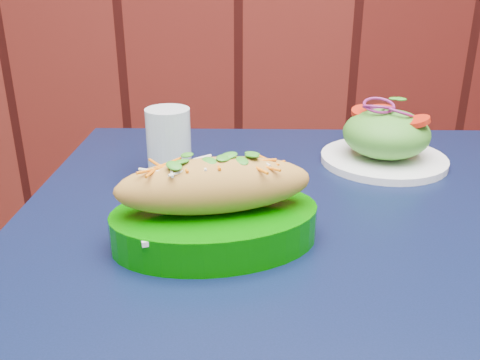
{
  "coord_description": "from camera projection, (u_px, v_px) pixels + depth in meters",
  "views": [
    {
      "loc": [
        -0.4,
        1.14,
        1.07
      ],
      "look_at": [
        -0.4,
        1.76,
        0.81
      ],
      "focal_mm": 40.0,
      "sensor_mm": 36.0,
      "label": 1
    }
  ],
  "objects": [
    {
      "name": "salad_plate",
      "position": [
        386.0,
        139.0,
        0.88
      ],
      "size": [
        0.21,
        0.21,
        0.11
      ],
      "rotation": [
        0.0,
        0.0,
        0.12
      ],
      "color": "white",
      "rests_on": "cafe_table"
    },
    {
      "name": "banh_mi_basket",
      "position": [
        215.0,
        208.0,
        0.63
      ],
      "size": [
        0.27,
        0.2,
        0.11
      ],
      "rotation": [
        0.0,
        0.0,
        0.19
      ],
      "color": "#036400",
      "rests_on": "cafe_table"
    },
    {
      "name": "cafe_table",
      "position": [
        312.0,
        276.0,
        0.74
      ],
      "size": [
        0.82,
        0.82,
        0.75
      ],
      "rotation": [
        0.0,
        0.0,
        -0.03
      ],
      "color": "black",
      "rests_on": "ground"
    },
    {
      "name": "water_glass",
      "position": [
        169.0,
        144.0,
        0.82
      ],
      "size": [
        0.07,
        0.07,
        0.11
      ],
      "primitive_type": "cylinder",
      "color": "silver",
      "rests_on": "cafe_table"
    }
  ]
}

